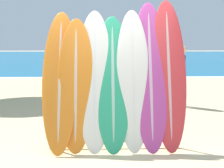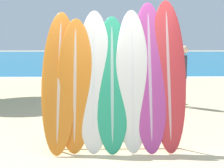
# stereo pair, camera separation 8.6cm
# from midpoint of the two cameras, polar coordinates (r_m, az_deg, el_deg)

# --- Properties ---
(ground_plane) EXTENTS (160.00, 160.00, 0.00)m
(ground_plane) POSITION_cam_midpoint_polar(r_m,az_deg,el_deg) (4.98, 0.36, -12.41)
(ground_plane) COLOR #CCB789
(ocean_water) EXTENTS (120.00, 60.00, 0.01)m
(ocean_water) POSITION_cam_midpoint_polar(r_m,az_deg,el_deg) (45.07, -1.04, 5.13)
(ocean_water) COLOR #146693
(ocean_water) RESTS_ON ground_plane
(surfboard_rack) EXTENTS (2.08, 0.04, 0.93)m
(surfboard_rack) POSITION_cam_midpoint_polar(r_m,az_deg,el_deg) (5.03, 0.69, -6.26)
(surfboard_rack) COLOR gray
(surfboard_rack) RESTS_ON ground_plane
(surfboard_slot_0) EXTENTS (0.56, 0.91, 2.23)m
(surfboard_slot_0) POSITION_cam_midpoint_polar(r_m,az_deg,el_deg) (5.01, -9.13, 0.73)
(surfboard_slot_0) COLOR orange
(surfboard_slot_0) RESTS_ON ground_plane
(surfboard_slot_1) EXTENTS (0.58, 0.65, 2.11)m
(surfboard_slot_1) POSITION_cam_midpoint_polar(r_m,az_deg,el_deg) (4.95, -6.27, -0.03)
(surfboard_slot_1) COLOR orange
(surfboard_slot_1) RESTS_ON ground_plane
(surfboard_slot_2) EXTENTS (0.57, 0.75, 2.24)m
(surfboard_slot_2) POSITION_cam_midpoint_polar(r_m,az_deg,el_deg) (4.96, -2.81, 0.80)
(surfboard_slot_2) COLOR silver
(surfboard_slot_2) RESTS_ON ground_plane
(surfboard_slot_3) EXTENTS (0.58, 0.80, 2.15)m
(surfboard_slot_3) POSITION_cam_midpoint_polar(r_m,az_deg,el_deg) (4.95, 0.52, 0.29)
(surfboard_slot_3) COLOR #289E70
(surfboard_slot_3) RESTS_ON ground_plane
(surfboard_slot_4) EXTENTS (0.54, 0.72, 2.25)m
(surfboard_slot_4) POSITION_cam_midpoint_polar(r_m,az_deg,el_deg) (4.97, 4.24, 0.86)
(surfboard_slot_4) COLOR silver
(surfboard_slot_4) RESTS_ON ground_plane
(surfboard_slot_5) EXTENTS (0.58, 0.84, 2.39)m
(surfboard_slot_5) POSITION_cam_midpoint_polar(r_m,az_deg,el_deg) (5.03, 7.40, 1.67)
(surfboard_slot_5) COLOR #B23D8E
(surfboard_slot_5) RESTS_ON ground_plane
(surfboard_slot_6) EXTENTS (0.56, 0.78, 2.42)m
(surfboard_slot_6) POSITION_cam_midpoint_polar(r_m,az_deg,el_deg) (5.08, 10.74, 1.85)
(surfboard_slot_6) COLOR red
(surfboard_slot_6) RESTS_ON ground_plane
(person_near_water) EXTENTS (0.26, 0.21, 1.56)m
(person_near_water) POSITION_cam_midpoint_polar(r_m,az_deg,el_deg) (14.09, 8.50, 3.82)
(person_near_water) COLOR #846047
(person_near_water) RESTS_ON ground_plane
(person_mid_beach) EXTENTS (0.28, 0.26, 1.61)m
(person_mid_beach) POSITION_cam_midpoint_polar(r_m,az_deg,el_deg) (9.36, 7.83, 2.31)
(person_mid_beach) COLOR tan
(person_mid_beach) RESTS_ON ground_plane
(person_far_left) EXTENTS (0.22, 0.28, 1.64)m
(person_far_left) POSITION_cam_midpoint_polar(r_m,az_deg,el_deg) (8.58, 13.23, 1.85)
(person_far_left) COLOR beige
(person_far_left) RESTS_ON ground_plane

